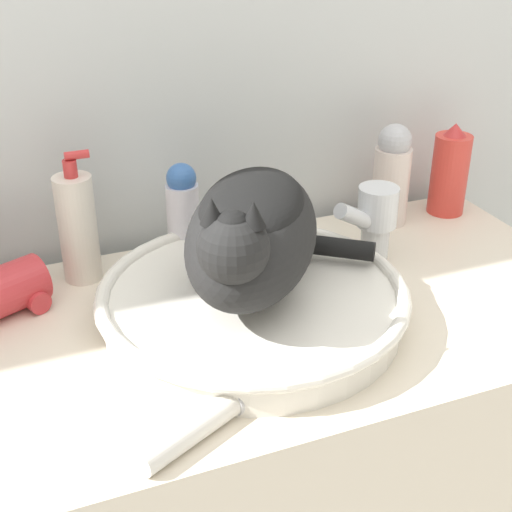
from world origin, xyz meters
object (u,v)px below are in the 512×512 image
(faucet, at_px, (374,219))
(deodorant_stick, at_px, (183,213))
(spray_bottle_trigger, at_px, (450,172))
(cat, at_px, (252,231))
(cream_tube, at_px, (197,427))
(soap_pump_bottle, at_px, (78,227))
(lotion_bottle_white, at_px, (392,175))

(faucet, distance_m, deodorant_stick, 0.29)
(faucet, bearing_deg, spray_bottle_trigger, -172.35)
(cat, height_order, cream_tube, cat)
(faucet, relative_size, deodorant_stick, 0.78)
(faucet, bearing_deg, cat, 1.18)
(cat, relative_size, cream_tube, 2.32)
(faucet, bearing_deg, soap_pump_bottle, -35.87)
(cat, bearing_deg, deodorant_stick, -139.93)
(lotion_bottle_white, bearing_deg, deodorant_stick, 180.00)
(faucet, xyz_separation_m, cream_tube, (-0.37, -0.28, -0.06))
(faucet, height_order, cream_tube, faucet)
(lotion_bottle_white, height_order, cream_tube, lotion_bottle_white)
(soap_pump_bottle, relative_size, spray_bottle_trigger, 1.21)
(deodorant_stick, relative_size, lotion_bottle_white, 0.90)
(faucet, xyz_separation_m, spray_bottle_trigger, (0.22, 0.12, 0.00))
(soap_pump_bottle, xyz_separation_m, spray_bottle_trigger, (0.65, 0.00, -0.01))
(cat, distance_m, soap_pump_bottle, 0.29)
(soap_pump_bottle, xyz_separation_m, lotion_bottle_white, (0.53, -0.00, 0.00))
(deodorant_stick, distance_m, cream_tube, 0.42)
(spray_bottle_trigger, xyz_separation_m, cream_tube, (-0.60, -0.40, -0.06))
(faucet, relative_size, lotion_bottle_white, 0.70)
(faucet, height_order, soap_pump_bottle, soap_pump_bottle)
(deodorant_stick, relative_size, cream_tube, 1.09)
(faucet, xyz_separation_m, deodorant_stick, (-0.27, 0.12, 0.01))
(faucet, bearing_deg, deodorant_stick, -44.19)
(spray_bottle_trigger, height_order, cream_tube, spray_bottle_trigger)
(spray_bottle_trigger, bearing_deg, soap_pump_bottle, -180.00)
(soap_pump_bottle, bearing_deg, cream_tube, -82.42)
(lotion_bottle_white, relative_size, cream_tube, 1.20)
(cat, relative_size, faucet, 2.74)
(soap_pump_bottle, relative_size, deodorant_stick, 1.25)
(lotion_bottle_white, height_order, spray_bottle_trigger, lotion_bottle_white)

